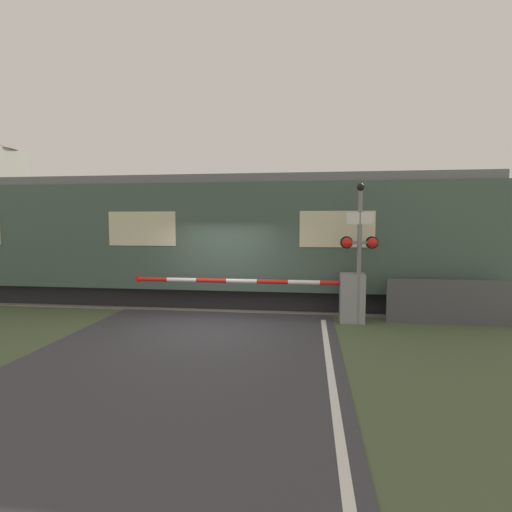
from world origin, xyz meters
The scene contains 6 objects.
ground_plane centered at (0.00, 0.00, 0.00)m, with size 80.00×80.00×0.00m, color #475638.
track_bed centered at (0.00, 3.16, 0.02)m, with size 36.00×3.20×0.13m.
train centered at (-2.36, 3.16, 1.95)m, with size 19.54×3.13×3.82m.
crossing_barrier centered at (2.89, 0.96, 0.68)m, with size 5.98×0.44×1.23m.
signal_post centered at (3.50, 0.77, 1.95)m, with size 0.90×0.26×3.42m.
roadside_fence centered at (5.83, 1.06, 0.55)m, with size 3.22×0.06×1.10m.
Camera 1 is at (2.30, -9.07, 2.50)m, focal length 28.00 mm.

